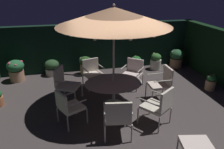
% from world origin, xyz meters
% --- Properties ---
extents(ground_plane, '(8.04, 6.77, 0.02)m').
position_xyz_m(ground_plane, '(0.00, 0.00, -0.01)').
color(ground_plane, '#453C3B').
extents(hedge_backdrop_rear, '(8.04, 0.30, 1.83)m').
position_xyz_m(hedge_backdrop_rear, '(0.00, 3.24, 0.91)').
color(hedge_backdrop_rear, black).
rests_on(hedge_backdrop_rear, ground_plane).
extents(patio_dining_table, '(1.61, 1.33, 0.71)m').
position_xyz_m(patio_dining_table, '(-0.08, 0.22, 0.59)').
color(patio_dining_table, '#B7B4A5').
rests_on(patio_dining_table, ground_plane).
extents(patio_umbrella, '(2.89, 2.89, 2.80)m').
position_xyz_m(patio_umbrella, '(-0.08, 0.22, 2.49)').
color(patio_umbrella, '#BAADA9').
rests_on(patio_umbrella, ground_plane).
extents(patio_chair_north, '(0.86, 0.86, 0.91)m').
position_xyz_m(patio_chair_north, '(0.85, 1.33, 0.52)').
color(patio_chair_north, '#BAB4A9').
rests_on(patio_chair_north, ground_plane).
extents(patio_chair_northeast, '(0.74, 0.70, 0.93)m').
position_xyz_m(patio_chair_northeast, '(-0.47, 1.61, 0.54)').
color(patio_chair_northeast, '#B4B5A6').
rests_on(patio_chair_northeast, ground_plane).
extents(patio_chair_east, '(0.82, 0.81, 1.01)m').
position_xyz_m(patio_chair_east, '(-1.40, 0.84, 0.57)').
color(patio_chair_east, '#B8ADAA').
rests_on(patio_chair_east, ground_plane).
extents(patio_chair_southeast, '(0.75, 0.75, 0.90)m').
position_xyz_m(patio_chair_southeast, '(-1.37, -0.43, 0.52)').
color(patio_chair_southeast, '#B6B2A8').
rests_on(patio_chair_southeast, ground_plane).
extents(patio_chair_south, '(0.71, 0.70, 1.00)m').
position_xyz_m(patio_chair_south, '(-0.32, -1.21, 0.59)').
color(patio_chair_south, '#B7B1A8').
rests_on(patio_chair_south, ground_plane).
extents(patio_chair_southwest, '(0.83, 0.84, 1.01)m').
position_xyz_m(patio_chair_southwest, '(0.76, -0.97, 0.58)').
color(patio_chair_southwest, '#B8B5A9').
rests_on(patio_chair_southwest, ground_plane).
extents(patio_chair_west, '(0.61, 0.58, 1.03)m').
position_xyz_m(patio_chair_west, '(1.37, 0.19, 0.60)').
color(patio_chair_west, '#B7B6A4').
rests_on(patio_chair_west, ground_plane).
extents(ottoman_footrest, '(0.65, 0.53, 0.42)m').
position_xyz_m(ottoman_footrest, '(0.98, -2.20, 0.37)').
color(ottoman_footrest, '#B6AEA7').
rests_on(ottoman_footrest, ground_plane).
extents(potted_plant_front_corner, '(0.44, 0.44, 0.66)m').
position_xyz_m(potted_plant_front_corner, '(2.24, 2.61, 0.33)').
color(potted_plant_front_corner, beige).
rests_on(potted_plant_front_corner, ground_plane).
extents(potted_plant_back_left, '(0.41, 0.42, 0.62)m').
position_xyz_m(potted_plant_back_left, '(1.38, 2.55, 0.31)').
color(potted_plant_back_left, beige).
rests_on(potted_plant_back_left, ground_plane).
extents(potted_plant_right_near, '(0.60, 0.60, 0.77)m').
position_xyz_m(potted_plant_right_near, '(-3.06, 2.65, 0.42)').
color(potted_plant_right_near, tan).
rests_on(potted_plant_right_near, ground_plane).
extents(potted_plant_left_near, '(0.47, 0.47, 0.71)m').
position_xyz_m(potted_plant_left_near, '(-0.60, 2.70, 0.39)').
color(potted_plant_left_near, tan).
rests_on(potted_plant_left_near, ground_plane).
extents(potted_plant_back_right, '(0.33, 0.33, 0.52)m').
position_xyz_m(potted_plant_back_right, '(3.25, 0.46, 0.27)').
color(potted_plant_back_right, tan).
rests_on(potted_plant_back_right, ground_plane).
extents(potted_plant_left_far, '(0.54, 0.54, 0.60)m').
position_xyz_m(potted_plant_left_far, '(-1.84, 2.93, 0.31)').
color(potted_plant_left_far, beige).
rests_on(potted_plant_left_far, ground_plane).
extents(potted_plant_back_center, '(0.57, 0.57, 0.75)m').
position_xyz_m(potted_plant_back_center, '(3.16, 2.62, 0.40)').
color(potted_plant_back_center, '#876347').
rests_on(potted_plant_back_center, ground_plane).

